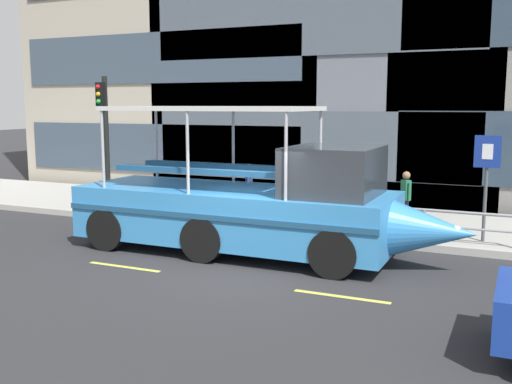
% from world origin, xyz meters
% --- Properties ---
extents(ground_plane, '(120.00, 120.00, 0.00)m').
position_xyz_m(ground_plane, '(0.00, 0.00, 0.00)').
color(ground_plane, '#2B2B2D').
extents(sidewalk, '(32.00, 4.80, 0.18)m').
position_xyz_m(sidewalk, '(0.00, 5.60, 0.09)').
color(sidewalk, '#A8A59E').
rests_on(sidewalk, ground_plane).
extents(curb_edge, '(32.00, 0.18, 0.18)m').
position_xyz_m(curb_edge, '(0.00, 3.11, 0.09)').
color(curb_edge, '#B2ADA3').
rests_on(curb_edge, ground_plane).
extents(lane_centreline, '(25.80, 0.12, 0.01)m').
position_xyz_m(lane_centreline, '(-0.00, -0.99, 0.00)').
color(lane_centreline, '#DBD64C').
rests_on(lane_centreline, ground_plane).
extents(curb_guardrail, '(12.54, 0.09, 0.78)m').
position_xyz_m(curb_guardrail, '(-1.00, 3.45, 0.71)').
color(curb_guardrail, gray).
rests_on(curb_guardrail, sidewalk).
extents(traffic_light_pole, '(0.24, 0.46, 4.13)m').
position_xyz_m(traffic_light_pole, '(-6.62, 3.79, 2.68)').
color(traffic_light_pole, black).
rests_on(traffic_light_pole, sidewalk).
extents(parking_sign, '(0.60, 0.12, 2.55)m').
position_xyz_m(parking_sign, '(4.48, 3.89, 1.91)').
color(parking_sign, '#4C4F54').
rests_on(parking_sign, sidewalk).
extents(duck_tour_boat, '(9.33, 2.61, 3.40)m').
position_xyz_m(duck_tour_boat, '(-0.34, 1.22, 1.11)').
color(duck_tour_boat, '#388CD1').
rests_on(duck_tour_boat, ground_plane).
extents(pedestrian_near_bow, '(0.30, 0.36, 1.51)m').
position_xyz_m(pedestrian_near_bow, '(2.47, 4.78, 1.09)').
color(pedestrian_near_bow, '#1E2338').
rests_on(pedestrian_near_bow, sidewalk).
extents(pedestrian_mid_left, '(0.23, 0.49, 1.71)m').
position_xyz_m(pedestrian_mid_left, '(-0.31, 4.27, 1.21)').
color(pedestrian_mid_left, black).
rests_on(pedestrian_mid_left, sidewalk).
extents(pedestrian_mid_right, '(0.23, 0.43, 1.53)m').
position_xyz_m(pedestrian_mid_right, '(-2.10, 4.70, 1.10)').
color(pedestrian_mid_right, '#1E2338').
rests_on(pedestrian_mid_right, sidewalk).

